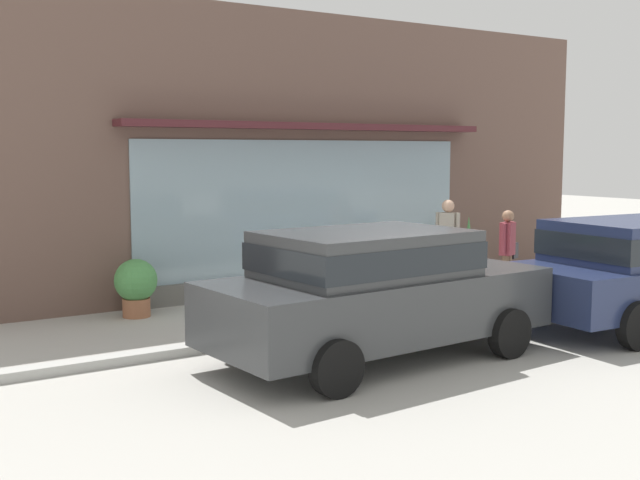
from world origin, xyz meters
TOP-DOWN VIEW (x-y plane):
  - ground_plane at (0.00, 0.00)m, footprint 60.00×60.00m
  - curb_strip at (0.00, -0.20)m, footprint 14.00×0.24m
  - storefront at (-0.00, 3.19)m, footprint 14.00×0.81m
  - fire_hydrant at (1.69, 0.55)m, footprint 0.39×0.35m
  - pedestrian_with_handbag at (2.49, 0.39)m, footprint 0.63×0.36m
  - pedestrian_passerby at (1.89, 1.32)m, footprint 0.32×0.39m
  - parked_car_dark_gray at (-2.07, -1.73)m, footprint 4.57×2.26m
  - potted_plant_window_center at (3.42, 2.37)m, footprint 0.28×0.28m
  - potted_plant_doorstep at (-3.67, 2.42)m, footprint 0.68×0.68m
  - potted_plant_near_hydrant at (0.95, 2.46)m, footprint 0.25×0.25m
  - potted_plant_corner_tall at (-0.25, 2.37)m, footprint 0.47×0.47m

SIDE VIEW (x-z plane):
  - ground_plane at x=0.00m, z-range 0.00..0.00m
  - curb_strip at x=0.00m, z-range 0.00..0.12m
  - potted_plant_corner_tall at x=-0.25m, z-range 0.02..0.73m
  - fire_hydrant at x=1.69m, z-range -0.01..0.94m
  - potted_plant_doorstep at x=-3.67m, z-range 0.06..0.98m
  - potted_plant_near_hydrant at x=0.95m, z-range -0.02..1.07m
  - potted_plant_window_center at x=3.42m, z-range -0.03..1.26m
  - pedestrian_with_handbag at x=2.49m, z-range 0.12..1.70m
  - parked_car_dark_gray at x=-2.07m, z-range 0.11..1.76m
  - pedestrian_passerby at x=1.89m, z-range 0.15..1.89m
  - storefront at x=0.00m, z-range -0.06..5.12m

